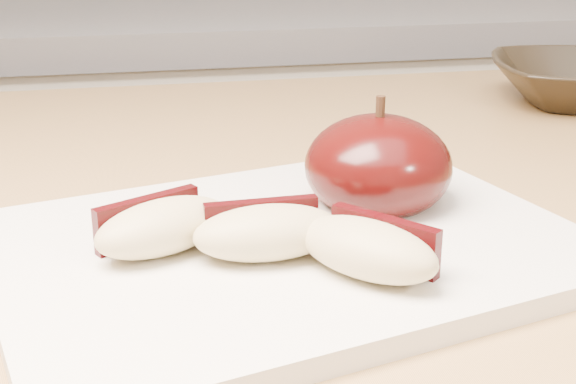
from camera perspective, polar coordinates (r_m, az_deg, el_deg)
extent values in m
cube|color=silver|center=(1.34, -6.19, -7.73)|extent=(2.40, 0.60, 0.90)
cube|color=slate|center=(1.20, -7.04, 12.53)|extent=(2.40, 0.62, 0.04)
cube|color=#AD804B|center=(0.53, -0.15, -1.52)|extent=(1.64, 0.64, 0.04)
cube|color=silver|center=(0.42, 0.00, -3.98)|extent=(0.34, 0.28, 0.01)
ellipsoid|color=black|center=(0.46, 6.42, 1.82)|extent=(0.10, 0.10, 0.06)
cylinder|color=black|center=(0.45, 6.59, 6.02)|extent=(0.01, 0.01, 0.01)
ellipsoid|color=tan|center=(0.40, -8.85, -2.46)|extent=(0.08, 0.07, 0.03)
cube|color=black|center=(0.41, -9.95, -1.95)|extent=(0.05, 0.03, 0.02)
ellipsoid|color=tan|center=(0.39, -1.46, -2.90)|extent=(0.07, 0.04, 0.03)
cube|color=black|center=(0.40, -1.91, -2.21)|extent=(0.06, 0.01, 0.02)
ellipsoid|color=tan|center=(0.37, 5.61, -4.05)|extent=(0.07, 0.08, 0.03)
cube|color=black|center=(0.38, 6.86, -3.45)|extent=(0.04, 0.05, 0.02)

